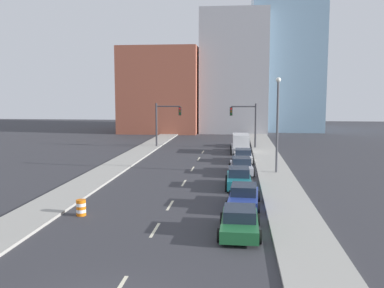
{
  "coord_description": "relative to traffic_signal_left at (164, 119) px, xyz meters",
  "views": [
    {
      "loc": [
        4.31,
        -12.5,
        7.16
      ],
      "look_at": [
        -0.22,
        28.79,
        2.2
      ],
      "focal_mm": 40.0,
      "sensor_mm": 36.0,
      "label": 1
    }
  ],
  "objects": [
    {
      "name": "sidewalk_left",
      "position": [
        -2.01,
        4.97,
        -3.65
      ],
      "size": [
        3.05,
        95.89,
        0.16
      ],
      "color": "#9E9B93",
      "rests_on": "ground"
    },
    {
      "name": "sidewalk_right",
      "position": [
        13.09,
        4.97,
        -3.65
      ],
      "size": [
        3.05,
        95.89,
        0.16
      ],
      "color": "#9E9B93",
      "rests_on": "ground"
    },
    {
      "name": "lane_stripe_at_9m",
      "position": [
        5.54,
        -34.05,
        -3.73
      ],
      "size": [
        0.16,
        2.4,
        0.01
      ],
      "primitive_type": "cube",
      "color": "beige",
      "rests_on": "ground"
    },
    {
      "name": "lane_stripe_at_14m",
      "position": [
        5.54,
        -29.04,
        -3.73
      ],
      "size": [
        0.16,
        2.4,
        0.01
      ],
      "primitive_type": "cube",
      "color": "beige",
      "rests_on": "ground"
    },
    {
      "name": "lane_stripe_at_21m",
      "position": [
        5.54,
        -22.15,
        -3.73
      ],
      "size": [
        0.16,
        2.4,
        0.01
      ],
      "primitive_type": "cube",
      "color": "beige",
      "rests_on": "ground"
    },
    {
      "name": "lane_stripe_at_27m",
      "position": [
        5.54,
        -15.67,
        -3.73
      ],
      "size": [
        0.16,
        2.4,
        0.01
      ],
      "primitive_type": "cube",
      "color": "beige",
      "rests_on": "ground"
    },
    {
      "name": "lane_stripe_at_34m",
      "position": [
        5.54,
        -9.4,
        -3.73
      ],
      "size": [
        0.16,
        2.4,
        0.01
      ],
      "primitive_type": "cube",
      "color": "beige",
      "rests_on": "ground"
    },
    {
      "name": "lane_stripe_at_39m",
      "position": [
        5.54,
        -3.92,
        -3.73
      ],
      "size": [
        0.16,
        2.4,
        0.01
      ],
      "primitive_type": "cube",
      "color": "beige",
      "rests_on": "ground"
    },
    {
      "name": "building_brick_left",
      "position": [
        -4.43,
        24.7,
        3.9
      ],
      "size": [
        14.0,
        16.0,
        15.26
      ],
      "color": "#9E513D",
      "rests_on": "ground"
    },
    {
      "name": "building_office_center",
      "position": [
        8.88,
        28.7,
        7.14
      ],
      "size": [
        12.0,
        20.0,
        21.74
      ],
      "color": "#A8A8AD",
      "rests_on": "ground"
    },
    {
      "name": "building_glass_right",
      "position": [
        18.74,
        32.7,
        12.37
      ],
      "size": [
        13.0,
        20.0,
        32.2
      ],
      "color": "#7A9EB7",
      "rests_on": "ground"
    },
    {
      "name": "traffic_signal_left",
      "position": [
        0.0,
        0.0,
        0.0
      ],
      "size": [
        3.44,
        0.35,
        5.84
      ],
      "color": "#38383D",
      "rests_on": "ground"
    },
    {
      "name": "traffic_signal_right",
      "position": [
        11.05,
        0.0,
        0.0
      ],
      "size": [
        3.44,
        0.35,
        5.84
      ],
      "color": "#38383D",
      "rests_on": "ground"
    },
    {
      "name": "traffic_barrel",
      "position": [
        0.71,
        -31.88,
        -3.25
      ],
      "size": [
        0.56,
        0.56,
        0.95
      ],
      "color": "orange",
      "rests_on": "ground"
    },
    {
      "name": "street_lamp",
      "position": [
        13.23,
        -17.43,
        1.2
      ],
      "size": [
        0.44,
        0.44,
        8.52
      ],
      "color": "#4C4C51",
      "rests_on": "ground"
    },
    {
      "name": "sedan_green",
      "position": [
        9.96,
        -34.14,
        -3.1
      ],
      "size": [
        2.16,
        4.52,
        1.36
      ],
      "rotation": [
        0.0,
        0.0,
        -0.01
      ],
      "color": "#1E6033",
      "rests_on": "ground"
    },
    {
      "name": "sedan_blue",
      "position": [
        10.22,
        -28.88,
        -3.07
      ],
      "size": [
        2.22,
        4.6,
        1.43
      ],
      "rotation": [
        0.0,
        0.0,
        -0.05
      ],
      "color": "navy",
      "rests_on": "ground"
    },
    {
      "name": "sedan_teal",
      "position": [
        9.9,
        -23.34,
        -3.03
      ],
      "size": [
        2.11,
        4.51,
        1.54
      ],
      "rotation": [
        0.0,
        0.0,
        0.02
      ],
      "color": "#196B75",
      "rests_on": "ground"
    },
    {
      "name": "sedan_silver",
      "position": [
        10.12,
        -17.5,
        -3.05
      ],
      "size": [
        2.3,
        4.82,
        1.46
      ],
      "rotation": [
        0.0,
        0.0,
        0.05
      ],
      "color": "#B2B2BC",
      "rests_on": "ground"
    },
    {
      "name": "sedan_white",
      "position": [
        10.35,
        -10.98,
        -3.1
      ],
      "size": [
        2.15,
        4.66,
        1.36
      ],
      "rotation": [
        0.0,
        0.0,
        0.01
      ],
      "color": "silver",
      "rests_on": "ground"
    },
    {
      "name": "box_truck_gray",
      "position": [
        10.12,
        -4.09,
        -2.66
      ],
      "size": [
        2.6,
        5.94,
        2.28
      ],
      "rotation": [
        0.0,
        0.0,
        0.03
      ],
      "color": "slate",
      "rests_on": "ground"
    },
    {
      "name": "sedan_black",
      "position": [
        10.06,
        2.08,
        -3.08
      ],
      "size": [
        2.07,
        4.31,
        1.41
      ],
      "rotation": [
        0.0,
        0.0,
        0.01
      ],
      "color": "black",
      "rests_on": "ground"
    }
  ]
}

